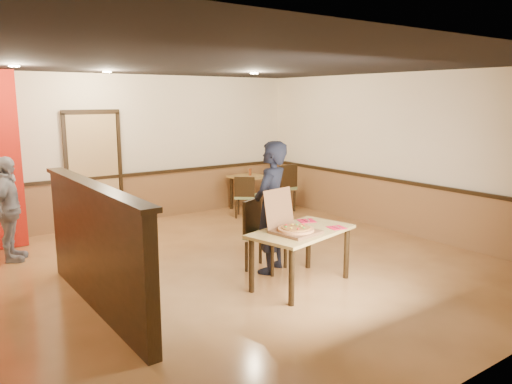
% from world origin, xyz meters
% --- Properties ---
extents(floor, '(7.00, 7.00, 0.00)m').
position_xyz_m(floor, '(0.00, 0.00, 0.00)').
color(floor, tan).
rests_on(floor, ground).
extents(ceiling, '(7.00, 7.00, 0.00)m').
position_xyz_m(ceiling, '(0.00, 0.00, 2.80)').
color(ceiling, black).
rests_on(ceiling, wall_back).
extents(wall_back, '(7.00, 0.00, 7.00)m').
position_xyz_m(wall_back, '(0.00, 3.50, 1.40)').
color(wall_back, '#FFEDC7').
rests_on(wall_back, floor).
extents(wall_right, '(0.00, 7.00, 7.00)m').
position_xyz_m(wall_right, '(3.50, 0.00, 1.40)').
color(wall_right, '#FFEDC7').
rests_on(wall_right, floor).
extents(wainscot_back, '(7.00, 0.04, 0.90)m').
position_xyz_m(wainscot_back, '(0.00, 3.47, 0.45)').
color(wainscot_back, olive).
rests_on(wainscot_back, floor).
extents(chair_rail_back, '(7.00, 0.06, 0.06)m').
position_xyz_m(chair_rail_back, '(0.00, 3.45, 0.92)').
color(chair_rail_back, black).
rests_on(chair_rail_back, wall_back).
extents(wainscot_right, '(0.04, 7.00, 0.90)m').
position_xyz_m(wainscot_right, '(3.47, 0.00, 0.45)').
color(wainscot_right, olive).
rests_on(wainscot_right, floor).
extents(chair_rail_right, '(0.06, 7.00, 0.06)m').
position_xyz_m(chair_rail_right, '(3.45, 0.00, 0.92)').
color(chair_rail_right, black).
rests_on(chair_rail_right, wall_right).
extents(back_door, '(0.90, 0.06, 2.10)m').
position_xyz_m(back_door, '(-0.80, 3.46, 1.05)').
color(back_door, tan).
rests_on(back_door, wall_back).
extents(booth_partition, '(0.20, 3.10, 1.44)m').
position_xyz_m(booth_partition, '(-2.00, -0.20, 0.74)').
color(booth_partition, black).
rests_on(booth_partition, floor).
extents(spot_a, '(0.14, 0.14, 0.02)m').
position_xyz_m(spot_a, '(-2.30, 1.80, 2.78)').
color(spot_a, beige).
rests_on(spot_a, ceiling).
extents(spot_b, '(0.14, 0.14, 0.02)m').
position_xyz_m(spot_b, '(-0.80, 2.50, 2.78)').
color(spot_b, beige).
rests_on(spot_b, ceiling).
extents(spot_c, '(0.14, 0.14, 0.02)m').
position_xyz_m(spot_c, '(1.40, 1.50, 2.78)').
color(spot_c, beige).
rests_on(spot_c, ceiling).
extents(main_table, '(1.50, 1.06, 0.73)m').
position_xyz_m(main_table, '(0.34, -0.99, 0.62)').
color(main_table, tan).
rests_on(main_table, floor).
extents(diner_chair, '(0.65, 0.65, 0.98)m').
position_xyz_m(diner_chair, '(0.30, -0.20, 0.54)').
color(diner_chair, olive).
rests_on(diner_chair, floor).
extents(side_chair_left, '(0.59, 0.59, 0.85)m').
position_xyz_m(side_chair_left, '(1.87, 2.45, 0.46)').
color(side_chair_left, olive).
rests_on(side_chair_left, floor).
extents(side_chair_right, '(0.51, 0.51, 1.01)m').
position_xyz_m(side_chair_right, '(2.81, 2.42, 0.55)').
color(side_chair_right, olive).
rests_on(side_chair_right, floor).
extents(side_table, '(0.74, 0.74, 0.73)m').
position_xyz_m(side_table, '(2.36, 3.05, 0.55)').
color(side_table, tan).
rests_on(side_table, floor).
extents(diner, '(0.79, 0.70, 1.80)m').
position_xyz_m(diner, '(0.35, -0.35, 0.90)').
color(diner, black).
rests_on(diner, floor).
extents(passerby, '(0.72, 0.98, 1.54)m').
position_xyz_m(passerby, '(-2.46, 2.23, 0.77)').
color(passerby, '#96949C').
rests_on(passerby, floor).
extents(pizza_box, '(0.57, 0.65, 0.52)m').
position_xyz_m(pizza_box, '(0.17, -1.03, 0.79)').
color(pizza_box, brown).
rests_on(pizza_box, main_table).
extents(pizza, '(0.57, 0.57, 0.03)m').
position_xyz_m(pizza, '(0.18, -1.08, 0.78)').
color(pizza, '#D08A4B').
rests_on(pizza, pizza_box).
extents(napkin_near, '(0.24, 0.24, 0.01)m').
position_xyz_m(napkin_near, '(0.77, -1.18, 0.73)').
color(napkin_near, red).
rests_on(napkin_near, main_table).
extents(napkin_far, '(0.28, 0.28, 0.01)m').
position_xyz_m(napkin_far, '(0.70, -0.68, 0.73)').
color(napkin_far, red).
rests_on(napkin_far, main_table).
extents(condiment, '(0.06, 0.06, 0.15)m').
position_xyz_m(condiment, '(2.42, 3.06, 0.80)').
color(condiment, brown).
rests_on(condiment, side_table).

